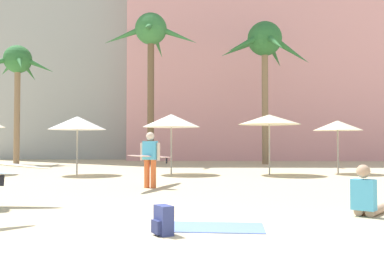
# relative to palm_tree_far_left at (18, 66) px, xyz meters

# --- Properties ---
(ground) EXTENTS (120.00, 120.00, 0.00)m
(ground) POSITION_rel_palm_tree_far_left_xyz_m (9.87, -20.52, -5.92)
(ground) COLOR #C6B28C
(hotel_pink) EXTENTS (21.98, 8.31, 17.58)m
(hotel_pink) POSITION_rel_palm_tree_far_left_xyz_m (16.78, 8.99, 2.87)
(hotel_pink) COLOR pink
(hotel_pink) RESTS_ON ground
(palm_tree_far_left) EXTENTS (4.21, 4.30, 7.20)m
(palm_tree_far_left) POSITION_rel_palm_tree_far_left_xyz_m (0.00, 0.00, 0.00)
(palm_tree_far_left) COLOR #896B4C
(palm_tree_far_left) RESTS_ON ground
(palm_tree_left) EXTENTS (5.76, 5.69, 9.14)m
(palm_tree_left) POSITION_rel_palm_tree_far_left_xyz_m (8.10, 0.02, 1.65)
(palm_tree_left) COLOR brown
(palm_tree_left) RESTS_ON ground
(palm_tree_center) EXTENTS (5.68, 5.76, 8.67)m
(palm_tree_center) POSITION_rel_palm_tree_far_left_xyz_m (14.99, 0.38, 1.26)
(palm_tree_center) COLOR #896B4C
(palm_tree_center) RESTS_ON ground
(cafe_umbrella_1) EXTENTS (2.04, 2.04, 2.24)m
(cafe_umbrella_1) POSITION_rel_palm_tree_far_left_xyz_m (16.88, -7.49, -3.89)
(cafe_umbrella_1) COLOR gray
(cafe_umbrella_1) RESTS_ON ground
(cafe_umbrella_2) EXTENTS (2.39, 2.39, 2.48)m
(cafe_umbrella_2) POSITION_rel_palm_tree_far_left_xyz_m (9.90, -7.95, -3.70)
(cafe_umbrella_2) COLOR gray
(cafe_umbrella_2) RESTS_ON ground
(cafe_umbrella_3) EXTENTS (2.54, 2.54, 2.45)m
(cafe_umbrella_3) POSITION_rel_palm_tree_far_left_xyz_m (13.91, -8.14, -3.67)
(cafe_umbrella_3) COLOR gray
(cafe_umbrella_3) RESTS_ON ground
(cafe_umbrella_5) EXTENTS (2.32, 2.32, 2.37)m
(cafe_umbrella_5) POSITION_rel_palm_tree_far_left_xyz_m (6.12, -8.44, -3.82)
(cafe_umbrella_5) COLOR gray
(cafe_umbrella_5) RESTS_ON ground
(beach_towel) EXTENTS (1.61, 0.93, 0.01)m
(beach_towel) POSITION_rel_palm_tree_far_left_xyz_m (11.32, -19.06, -5.91)
(beach_towel) COLOR #6684E0
(beach_towel) RESTS_ON ground
(backpack) EXTENTS (0.34, 0.35, 0.42)m
(backpack) POSITION_rel_palm_tree_far_left_xyz_m (10.60, -19.60, -5.71)
(backpack) COLOR navy
(backpack) RESTS_ON ground
(person_mid_left) EXTENTS (1.25, 3.11, 1.61)m
(person_mid_left) POSITION_rel_palm_tree_far_left_xyz_m (9.66, -13.17, -5.03)
(person_mid_left) COLOR orange
(person_mid_left) RESTS_ON ground
(person_near_left) EXTENTS (0.91, 1.00, 0.92)m
(person_near_left) POSITION_rel_palm_tree_far_left_xyz_m (14.13, -17.89, -5.60)
(person_near_left) COLOR tan
(person_near_left) RESTS_ON ground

